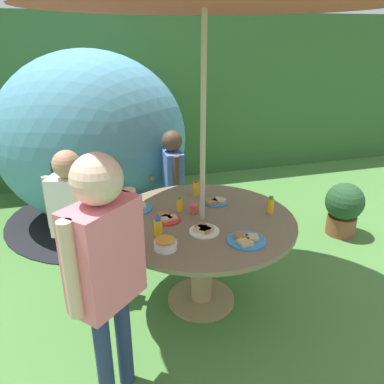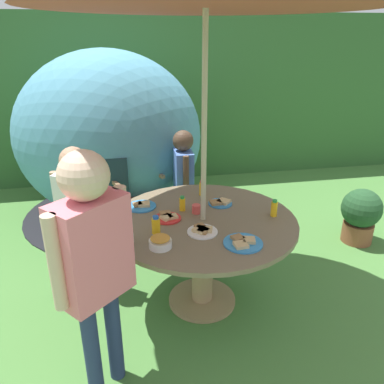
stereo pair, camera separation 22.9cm
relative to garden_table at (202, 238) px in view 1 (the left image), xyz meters
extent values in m
cube|color=#477A38|center=(0.00, 0.00, -0.56)|extent=(10.00, 10.00, 0.02)
cube|color=#33602D|center=(0.00, 3.08, 0.54)|extent=(9.00, 0.70, 2.18)
cylinder|color=tan|center=(0.00, 0.00, -0.54)|extent=(0.51, 0.51, 0.03)
cylinder|color=tan|center=(0.00, 0.00, -0.21)|extent=(0.16, 0.16, 0.68)
cylinder|color=#75664C|center=(0.00, 0.00, 0.15)|extent=(1.32, 1.32, 0.03)
cylinder|color=#B7AD8C|center=(0.00, 0.00, 0.60)|extent=(0.04, 0.04, 2.31)
cylinder|color=#93704C|center=(-0.58, 0.85, -0.33)|extent=(0.04, 0.04, 0.44)
cylinder|color=#93704C|center=(-0.17, 1.01, -0.33)|extent=(0.04, 0.04, 0.44)
cylinder|color=#93704C|center=(-0.75, 1.26, -0.33)|extent=(0.04, 0.04, 0.44)
cylinder|color=#93704C|center=(-0.34, 1.42, -0.33)|extent=(0.04, 0.04, 0.44)
cube|color=#93704C|center=(-0.46, 1.14, -0.10)|extent=(0.63, 0.63, 0.04)
cube|color=#93704C|center=(-0.55, 1.34, 0.18)|extent=(0.46, 0.22, 0.52)
cube|color=#93704C|center=(-0.67, 1.05, 0.12)|extent=(0.22, 0.46, 0.03)
cube|color=#93704C|center=(-0.26, 1.22, 0.12)|extent=(0.22, 0.46, 0.03)
ellipsoid|color=teal|center=(-0.66, 1.72, 0.35)|extent=(2.16, 1.80, 1.79)
cylinder|color=black|center=(-0.66, 1.72, -0.55)|extent=(2.26, 2.26, 0.01)
cube|color=#1A313A|center=(-0.77, 0.98, -0.06)|extent=(0.55, 0.11, 0.81)
cylinder|color=brown|center=(1.71, 0.62, -0.45)|extent=(0.29, 0.29, 0.20)
sphere|color=#234C28|center=(1.71, 0.62, -0.19)|extent=(0.38, 0.38, 0.38)
cylinder|color=#3F3F47|center=(0.02, 1.03, -0.30)|extent=(0.07, 0.07, 0.50)
cylinder|color=#3F3F47|center=(0.02, 0.91, -0.30)|extent=(0.07, 0.07, 0.50)
cube|color=#4C72C6|center=(0.02, 0.97, 0.16)|extent=(0.17, 0.29, 0.42)
cylinder|color=#4C3828|center=(0.02, 1.13, 0.19)|extent=(0.05, 0.05, 0.38)
cylinder|color=#4C3828|center=(0.02, 0.80, 0.19)|extent=(0.05, 0.05, 0.38)
sphere|color=#4C3828|center=(0.02, 0.97, 0.47)|extent=(0.19, 0.19, 0.19)
cylinder|color=navy|center=(-0.94, 0.39, -0.29)|extent=(0.07, 0.07, 0.53)
cylinder|color=navy|center=(-0.82, 0.34, -0.29)|extent=(0.07, 0.07, 0.53)
cube|color=white|center=(-0.88, 0.37, 0.20)|extent=(0.35, 0.27, 0.45)
cylinder|color=tan|center=(-1.04, 0.43, 0.23)|extent=(0.06, 0.06, 0.40)
cylinder|color=tan|center=(-0.72, 0.30, 0.23)|extent=(0.06, 0.06, 0.40)
sphere|color=tan|center=(-0.88, 0.37, 0.53)|extent=(0.20, 0.20, 0.20)
cylinder|color=navy|center=(-0.76, -0.69, -0.23)|extent=(0.09, 0.09, 0.65)
cylinder|color=navy|center=(-0.65, -0.58, -0.23)|extent=(0.09, 0.09, 0.65)
cube|color=#EA727F|center=(-0.71, -0.64, 0.37)|extent=(0.42, 0.40, 0.55)
cylinder|color=#D8B293|center=(-0.86, -0.77, 0.40)|extent=(0.07, 0.07, 0.49)
cylinder|color=#D8B293|center=(-0.55, -0.50, 0.40)|extent=(0.07, 0.07, 0.49)
sphere|color=#D8B293|center=(-0.71, -0.64, 0.77)|extent=(0.24, 0.24, 0.24)
cylinder|color=white|center=(-0.34, -0.33, 0.18)|extent=(0.14, 0.14, 0.05)
ellipsoid|color=gold|center=(-0.34, -0.33, 0.22)|extent=(0.12, 0.12, 0.04)
cylinder|color=#338CD8|center=(0.17, -0.38, 0.17)|extent=(0.25, 0.25, 0.01)
cube|color=tan|center=(0.21, -0.38, 0.18)|extent=(0.09, 0.09, 0.02)
cube|color=#9E7547|center=(0.15, -0.34, 0.18)|extent=(0.09, 0.09, 0.02)
cube|color=tan|center=(0.14, -0.43, 0.18)|extent=(0.09, 0.09, 0.02)
cylinder|color=red|center=(-0.25, 0.04, 0.17)|extent=(0.19, 0.19, 0.01)
cube|color=tan|center=(-0.21, 0.03, 0.18)|extent=(0.08, 0.08, 0.02)
cube|color=#9E7547|center=(-0.26, 0.09, 0.18)|extent=(0.08, 0.08, 0.02)
cube|color=tan|center=(-0.25, 0.03, 0.18)|extent=(0.10, 0.10, 0.02)
cylinder|color=#338CD8|center=(0.18, 0.22, 0.17)|extent=(0.18, 0.18, 0.01)
cube|color=tan|center=(0.21, 0.22, 0.18)|extent=(0.12, 0.12, 0.02)
cube|color=#9E7547|center=(0.14, 0.21, 0.18)|extent=(0.09, 0.09, 0.02)
cylinder|color=white|center=(-0.05, -0.19, 0.17)|extent=(0.20, 0.20, 0.01)
cube|color=tan|center=(-0.02, -0.19, 0.18)|extent=(0.09, 0.09, 0.02)
cube|color=#9E7547|center=(-0.05, -0.15, 0.18)|extent=(0.08, 0.08, 0.02)
cube|color=tan|center=(-0.06, -0.19, 0.18)|extent=(0.11, 0.11, 0.02)
cube|color=#9E7547|center=(-0.04, -0.21, 0.18)|extent=(0.10, 0.10, 0.02)
cylinder|color=#338CD8|center=(-0.41, 0.28, 0.17)|extent=(0.22, 0.22, 0.01)
cube|color=tan|center=(-0.39, 0.28, 0.18)|extent=(0.09, 0.09, 0.02)
cube|color=#9E7547|center=(-0.44, 0.28, 0.18)|extent=(0.08, 0.08, 0.02)
cylinder|color=yellow|center=(-0.34, -0.14, 0.21)|extent=(0.06, 0.06, 0.11)
cylinder|color=blue|center=(-0.34, -0.14, 0.28)|extent=(0.04, 0.04, 0.02)
cylinder|color=yellow|center=(-0.12, 0.17, 0.21)|extent=(0.04, 0.04, 0.09)
cylinder|color=green|center=(-0.12, 0.17, 0.26)|extent=(0.03, 0.03, 0.02)
cylinder|color=yellow|center=(0.08, 0.42, 0.21)|extent=(0.05, 0.05, 0.11)
cylinder|color=red|center=(0.08, 0.42, 0.28)|extent=(0.03, 0.03, 0.02)
cylinder|color=yellow|center=(0.51, -0.04, 0.21)|extent=(0.05, 0.05, 0.11)
cylinder|color=green|center=(0.51, -0.04, 0.28)|extent=(0.03, 0.03, 0.02)
cylinder|color=white|center=(-0.53, -0.24, 0.19)|extent=(0.07, 0.07, 0.07)
cylinder|color=#E04C47|center=(-0.03, 0.10, 0.19)|extent=(0.06, 0.06, 0.06)
camera|label=1|loc=(-0.74, -2.28, 1.37)|focal=35.47mm
camera|label=2|loc=(-0.51, -2.34, 1.37)|focal=35.47mm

